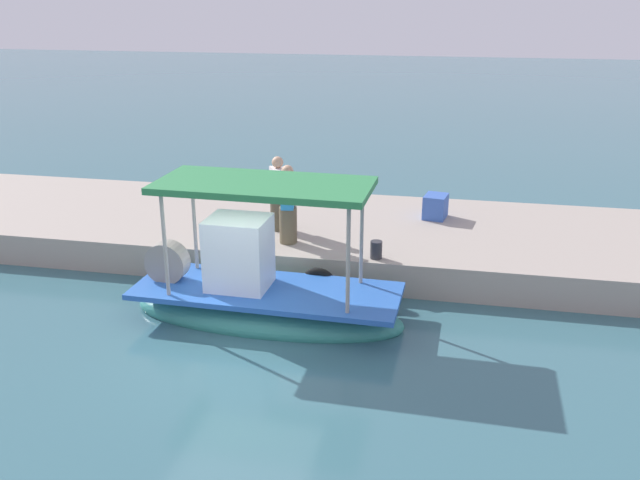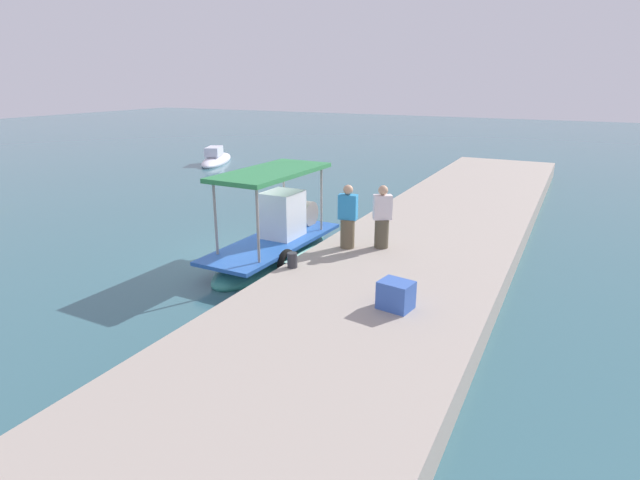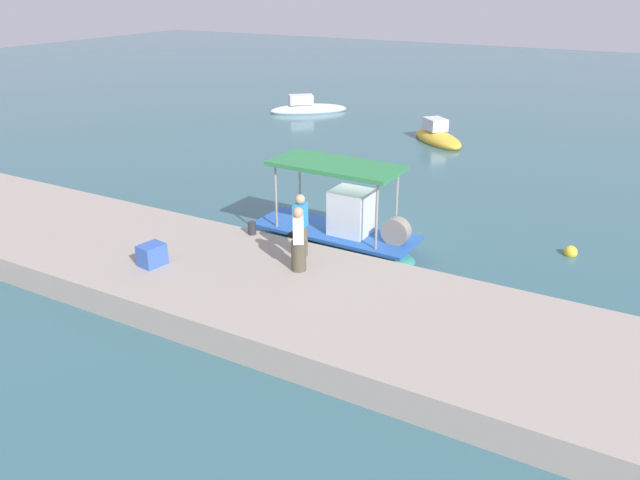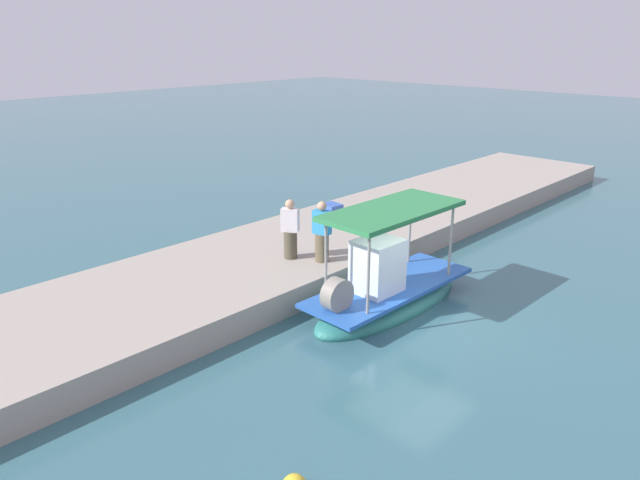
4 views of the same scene
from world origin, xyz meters
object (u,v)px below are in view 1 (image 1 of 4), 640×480
main_fishing_boat (262,294)px  cargo_crate (435,206)px  fisherman_near_bollard (288,208)px  fisherman_by_crate (278,197)px  mooring_bollard (376,250)px

main_fishing_boat → cargo_crate: bearing=-122.7°
main_fishing_boat → fisherman_near_bollard: size_ratio=3.05×
fisherman_by_crate → mooring_bollard: size_ratio=4.62×
fisherman_near_bollard → mooring_bollard: 2.12m
main_fishing_boat → fisherman_by_crate: main_fishing_boat is taller
mooring_bollard → cargo_crate: bearing=-109.5°
fisherman_by_crate → mooring_bollard: 2.81m
main_fishing_boat → mooring_bollard: 2.58m
main_fishing_boat → fisherman_near_bollard: main_fishing_boat is taller
fisherman_near_bollard → fisherman_by_crate: size_ratio=1.01×
fisherman_by_crate → main_fishing_boat: bearing=98.8°
main_fishing_boat → fisherman_by_crate: (0.47, -3.03, 1.00)m
fisherman_by_crate → fisherman_near_bollard: bearing=117.9°
fisherman_by_crate → mooring_bollard: (-2.39, 1.36, -0.58)m
main_fishing_boat → cargo_crate: main_fishing_boat is taller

